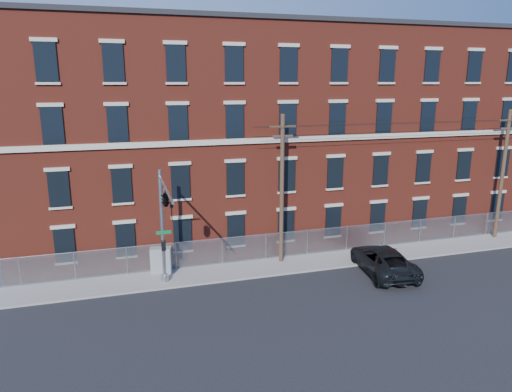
{
  "coord_description": "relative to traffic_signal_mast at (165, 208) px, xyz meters",
  "views": [
    {
      "loc": [
        -8.24,
        -22.86,
        12.11
      ],
      "look_at": [
        -0.26,
        4.0,
        5.26
      ],
      "focal_mm": 32.83,
      "sensor_mm": 36.0,
      "label": 1
    }
  ],
  "objects": [
    {
      "name": "ground",
      "position": [
        6.0,
        -2.18,
        -5.39
      ],
      "size": [
        140.0,
        140.0,
        0.0
      ],
      "primitive_type": "plane",
      "color": "black",
      "rests_on": "ground"
    },
    {
      "name": "sidewalk",
      "position": [
        18.0,
        2.82,
        -5.33
      ],
      "size": [
        65.0,
        3.0,
        0.12
      ],
      "primitive_type": "cube",
      "color": "gray",
      "rests_on": "ground"
    },
    {
      "name": "mill_building",
      "position": [
        18.0,
        11.75,
        2.76
      ],
      "size": [
        55.3,
        14.32,
        16.3
      ],
      "color": "maroon",
      "rests_on": "ground"
    },
    {
      "name": "chain_link_fence",
      "position": [
        18.0,
        4.12,
        -4.33
      ],
      "size": [
        59.06,
        0.06,
        1.85
      ],
      "color": "#A5A8AD",
      "rests_on": "ground"
    },
    {
      "name": "traffic_signal_mast",
      "position": [
        0.0,
        0.0,
        0.0
      ],
      "size": [
        0.9,
        6.75,
        7.0
      ],
      "color": "#9EA0A5",
      "rests_on": "ground"
    },
    {
      "name": "utility_pole_near",
      "position": [
        8.0,
        3.42,
        -0.05
      ],
      "size": [
        1.8,
        0.28,
        10.0
      ],
      "color": "#473323",
      "rests_on": "ground"
    },
    {
      "name": "utility_pole_mid",
      "position": [
        26.0,
        3.42,
        -0.05
      ],
      "size": [
        1.8,
        0.28,
        10.0
      ],
      "color": "#473323",
      "rests_on": "ground"
    },
    {
      "name": "overhead_wires",
      "position": [
        26.0,
        3.42,
        3.73
      ],
      "size": [
        40.0,
        0.62,
        0.62
      ],
      "color": "black",
      "rests_on": "ground"
    },
    {
      "name": "pickup_truck",
      "position": [
        13.78,
        -0.09,
        -4.54
      ],
      "size": [
        3.61,
        6.43,
        1.7
      ],
      "primitive_type": "imported",
      "rotation": [
        0.0,
        0.0,
        3.01
      ],
      "color": "black",
      "rests_on": "ground"
    },
    {
      "name": "utility_cabinet",
      "position": [
        -0.06,
        3.82,
        -4.44
      ],
      "size": [
        1.41,
        0.85,
        1.66
      ],
      "primitive_type": "cube",
      "rotation": [
        0.0,
        0.0,
        -0.15
      ],
      "color": "slate",
      "rests_on": "sidewalk"
    }
  ]
}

